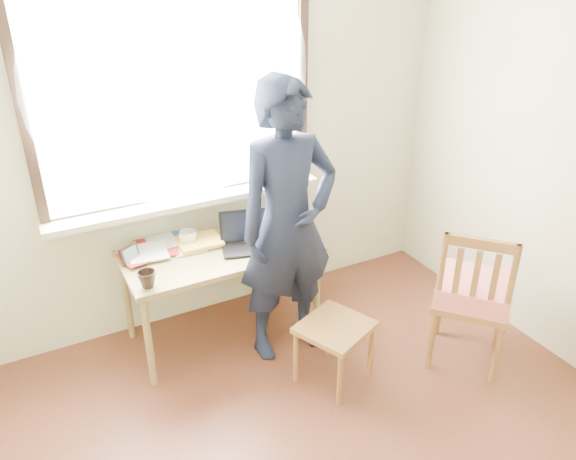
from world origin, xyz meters
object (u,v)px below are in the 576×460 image
desk (220,259)px  mug_white (188,238)px  work_chair (335,333)px  side_chair (473,292)px  mug_dark (147,279)px  person (288,225)px  laptop (246,239)px

desk → mug_white: bearing=132.7°
mug_white → work_chair: bearing=-57.3°
desk → side_chair: (1.28, -0.98, -0.09)m
desk → mug_dark: mug_dark is taller
side_chair → mug_white: bearing=141.4°
mug_white → mug_dark: bearing=-134.1°
work_chair → person: 0.72m
work_chair → side_chair: 0.90m
desk → side_chair: size_ratio=1.29×
side_chair → person: 1.23m
laptop → person: size_ratio=0.21×
mug_white → work_chair: mug_white is taller
desk → side_chair: 1.62m
laptop → mug_white: (-0.33, 0.20, -0.01)m
work_chair → mug_dark: bearing=151.6°
mug_dark → side_chair: size_ratio=0.11×
desk → mug_white: mug_white is taller
mug_white → laptop: bearing=-31.8°
laptop → mug_dark: (-0.70, -0.19, -0.00)m
desk → mug_dark: bearing=-157.4°
work_chair → side_chair: bearing=-15.5°
desk → side_chair: bearing=-37.3°
work_chair → side_chair: size_ratio=0.53×
desk → mug_white: 0.26m
mug_white → side_chair: side_chair is taller
laptop → work_chair: 0.84m
person → laptop: bearing=120.0°
mug_white → work_chair: (0.58, -0.91, -0.38)m
mug_dark → person: person is taller
laptop → desk: bearing=168.6°
desk → work_chair: desk is taller
work_chair → person: (-0.09, 0.43, 0.57)m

